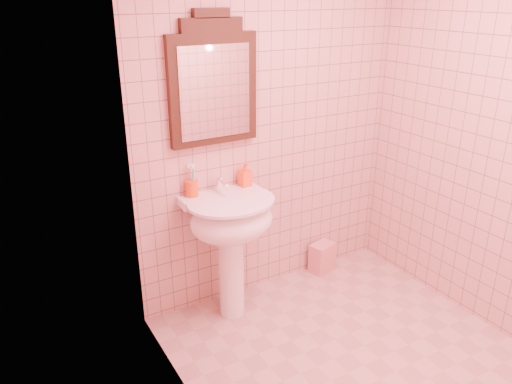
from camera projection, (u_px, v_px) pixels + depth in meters
floor at (364, 365)px, 3.01m from camera, size 2.20×2.20×0.00m
back_wall at (270, 124)px, 3.42m from camera, size 2.00×0.02×2.50m
pedestal_sink at (231, 228)px, 3.26m from camera, size 0.58×0.58×0.86m
faucet at (221, 185)px, 3.27m from camera, size 0.04×0.16×0.11m
mirror at (213, 84)px, 3.08m from camera, size 0.59×0.06×0.82m
toothbrush_cup at (192, 188)px, 3.22m from camera, size 0.09×0.09×0.20m
soap_dispenser at (245, 175)px, 3.38m from camera, size 0.08×0.08×0.17m
towel at (322, 257)px, 3.99m from camera, size 0.22×0.17×0.24m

